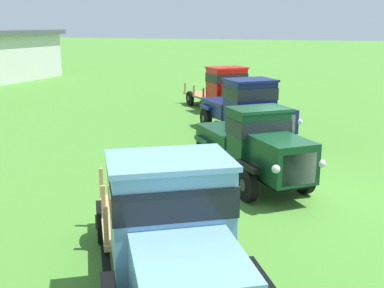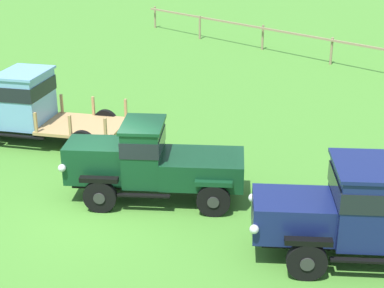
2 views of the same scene
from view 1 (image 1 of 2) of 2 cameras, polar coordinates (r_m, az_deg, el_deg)
name	(u,v)px [view 1 (image 1 of 2)]	position (r m, az deg, el deg)	size (l,w,h in m)	color
ground_plane	(299,193)	(12.76, 12.61, -5.72)	(240.00, 240.00, 0.00)	#47842D
vintage_truck_second_in_line	(172,232)	(7.35, -2.36, -10.42)	(5.67, 4.48, 2.32)	black
vintage_truck_midrow_center	(254,145)	(13.10, 7.32, -0.12)	(4.47, 4.10, 2.12)	black
vintage_truck_far_side	(247,108)	(18.58, 6.59, 4.30)	(5.03, 4.63, 2.23)	black
vintage_truck_back_of_row	(228,89)	(23.74, 4.27, 6.52)	(5.17, 5.00, 2.20)	black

